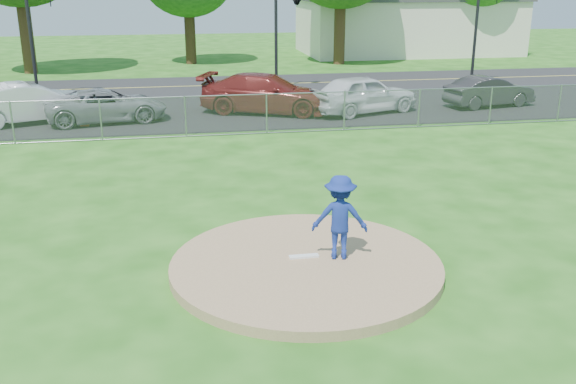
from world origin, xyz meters
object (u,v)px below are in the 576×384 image
Objects in this scene: commercial_building at (407,25)px; pitcher at (340,217)px; traffic_signal_left at (35,27)px; parked_car_darkred at (267,93)px; parked_car_white at (29,103)px; traffic_cone at (84,118)px; traffic_signal_right at (481,22)px; parked_car_charcoal at (489,91)px; parked_car_pearl at (363,94)px; parked_car_gray at (107,105)px.

commercial_building reaches higher than pitcher.
parked_car_darkred is at bearing -30.12° from traffic_signal_left.
parked_car_darkred is (9.71, 0.35, 0.03)m from parked_car_white.
commercial_building is at bearing 32.87° from traffic_signal_left.
traffic_cone is (-6.62, 14.59, -0.73)m from pitcher.
traffic_signal_right is at bearing -108.12° from pitcher.
commercial_building is 22.83m from parked_car_charcoal.
traffic_signal_left is 1.36× the size of parked_car_charcoal.
parked_car_charcoal is at bearing -17.27° from traffic_signal_left.
traffic_cone is 0.13× the size of parked_car_white.
commercial_building is 26.34m from parked_car_darkred.
traffic_cone is 0.13× the size of parked_car_pearl.
commercial_building is 2.93× the size of traffic_signal_left.
parked_car_pearl is at bearing -100.31° from parked_car_gray.
traffic_signal_right is 20.63m from parked_car_gray.
parked_car_darkred is at bearing -110.61° from parked_car_white.
parked_car_white is 19.91m from parked_car_charcoal.
parked_car_white is (0.64, -6.36, -2.55)m from traffic_signal_left.
parked_car_charcoal reaches higher than parked_car_gray.
traffic_signal_left is (-24.76, -16.00, 1.20)m from commercial_building.
parked_car_white reaches higher than parked_car_charcoal.
parked_car_gray is at bearing -132.86° from commercial_building.
pitcher is (-13.54, -21.91, -2.30)m from traffic_signal_right.
commercial_building is 25.09m from parked_car_pearl.
parked_car_darkred reaches higher than parked_car_gray.
commercial_building is 32.92m from parked_car_white.
traffic_signal_right is 21.67m from traffic_cone.
parked_car_darkred is (0.90, 15.90, -0.21)m from pitcher.
pitcher is (9.46, -21.91, -2.30)m from traffic_signal_left.
traffic_signal_left is at bearing -147.13° from commercial_building.
traffic_signal_left is 23.98m from pitcher.
pitcher is 0.36× the size of parked_car_gray.
pitcher is at bearing -66.65° from traffic_signal_left.
parked_car_charcoal is at bearing -110.94° from traffic_signal_right.
pitcher is 15.93m from parked_car_darkred.
traffic_signal_right is 8.83× the size of traffic_cone.
traffic_signal_left is at bearing 45.42° from parked_car_pearl.
parked_car_pearl is (14.46, -6.83, -2.53)m from traffic_signal_left.
traffic_signal_right reaches higher than parked_car_white.
parked_car_charcoal is (10.20, -0.38, -0.15)m from parked_car_darkred.
pitcher is at bearing -173.14° from parked_car_white.
traffic_signal_left is 0.97× the size of parked_car_darkred.
traffic_signal_right is 11.22m from parked_car_pearl.
traffic_cone is at bearing -52.00° from pitcher.
parked_car_pearl is (4.10, -0.83, -0.01)m from parked_car_darkred.
traffic_signal_left is at bearing 18.98° from parked_car_gray.
parked_car_pearl is at bearing -94.76° from pitcher.
parked_car_white is 1.18× the size of parked_car_charcoal.
traffic_cone is (2.84, -7.32, -3.04)m from traffic_signal_left.
traffic_cone is 2.44m from parked_car_white.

